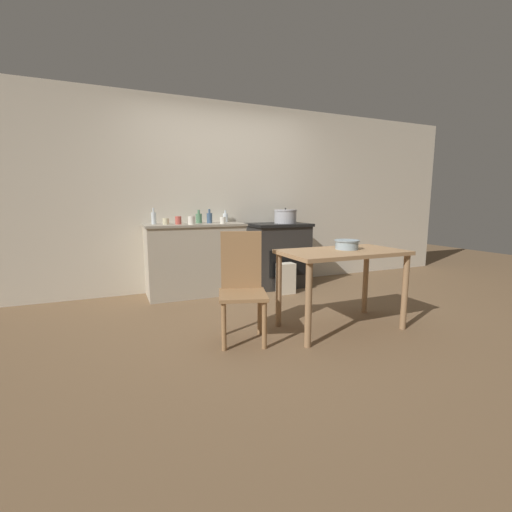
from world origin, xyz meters
TOP-DOWN VIEW (x-y plane):
  - ground_plane at (0.00, 0.00)m, footprint 14.00×14.00m
  - wall_back at (0.00, 1.58)m, footprint 8.00×0.07m
  - counter_cabinet at (-0.49, 1.28)m, footprint 1.26×0.58m
  - stove at (0.71, 1.26)m, footprint 0.82×0.62m
  - work_table at (0.50, -0.49)m, footprint 1.15×0.64m
  - chair at (-0.46, -0.37)m, footprint 0.50×0.50m
  - flour_sack at (0.61, 0.82)m, footprint 0.22×0.16m
  - stock_pot at (0.81, 1.23)m, footprint 0.32×0.32m
  - mixing_bowl_large at (0.59, -0.44)m, footprint 0.23×0.23m
  - bottle_far_left at (-0.41, 1.35)m, footprint 0.08×0.08m
  - bottle_left at (-0.98, 1.34)m, footprint 0.06×0.06m
  - bottle_mid_left at (-0.27, 1.31)m, footprint 0.07×0.07m
  - bottle_center_left at (0.00, 1.48)m, footprint 0.07×0.07m
  - cup_center at (-0.56, 1.09)m, footprint 0.09×0.09m
  - cup_center_right at (-0.70, 1.22)m, footprint 0.08×0.08m
  - cup_mid_right at (-0.15, 1.14)m, footprint 0.07×0.07m
  - cup_right at (-0.85, 1.24)m, footprint 0.08×0.08m

SIDE VIEW (x-z plane):
  - ground_plane at x=0.00m, z-range 0.00..0.00m
  - flour_sack at x=0.61m, z-range 0.00..0.41m
  - stove at x=0.71m, z-range 0.00..0.91m
  - counter_cabinet at x=-0.49m, z-range 0.00..0.93m
  - chair at x=-0.46m, z-range 0.02..0.96m
  - work_table at x=0.50m, z-range 0.26..1.01m
  - mixing_bowl_large at x=0.59m, z-range 0.76..0.85m
  - cup_right at x=-0.85m, z-range 0.93..1.00m
  - cup_mid_right at x=-0.15m, z-range 0.93..1.01m
  - cup_center_right at x=-0.70m, z-range 0.93..1.02m
  - cup_center at x=-0.56m, z-range 0.93..1.03m
  - bottle_center_left at x=0.00m, z-range 0.91..1.07m
  - bottle_far_left at x=-0.41m, z-range 0.91..1.08m
  - bottle_mid_left at x=-0.27m, z-range 0.90..1.09m
  - stock_pot at x=0.81m, z-range 0.89..1.11m
  - bottle_left at x=-0.98m, z-range 0.90..1.11m
  - wall_back at x=0.00m, z-range 0.00..2.55m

